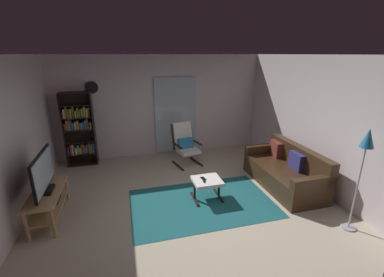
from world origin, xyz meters
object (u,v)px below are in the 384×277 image
object	(u,v)px
tv_stand	(49,200)
floor_lamp_by_sofa	(366,150)
lounge_armchair	(185,143)
bookshelf_near_tv	(79,130)
wall_clock	(92,87)
tv_remote	(204,180)
cell_phone	(203,179)
television	(43,174)
leather_sofa	(286,172)
ottoman	(207,183)

from	to	relation	value
tv_stand	floor_lamp_by_sofa	xyz separation A→B (m)	(4.59, -1.53, 0.99)
lounge_armchair	bookshelf_near_tv	bearing A→B (deg)	166.09
floor_lamp_by_sofa	wall_clock	distance (m)	5.62
tv_remote	wall_clock	xyz separation A→B (m)	(-2.01, 2.57, 1.45)
bookshelf_near_tv	cell_phone	bearing A→B (deg)	-43.82
television	tv_remote	bearing A→B (deg)	-2.82
tv_stand	leather_sofa	size ratio (longest dim) A/B	0.64
leather_sofa	tv_remote	distance (m)	1.81
ottoman	wall_clock	bearing A→B (deg)	129.36
television	lounge_armchair	bearing A→B (deg)	31.18
bookshelf_near_tv	tv_stand	bearing A→B (deg)	-96.45
leather_sofa	floor_lamp_by_sofa	world-z (taller)	floor_lamp_by_sofa
leather_sofa	lounge_armchair	xyz separation A→B (m)	(-1.73, 1.65, 0.23)
lounge_armchair	wall_clock	bearing A→B (deg)	158.90
leather_sofa	ottoman	bearing A→B (deg)	-177.39
leather_sofa	ottoman	world-z (taller)	leather_sofa
cell_phone	lounge_armchair	bearing A→B (deg)	78.44
tv_stand	ottoman	bearing A→B (deg)	-2.43
ottoman	leather_sofa	bearing A→B (deg)	2.61
tv_remote	cell_phone	size ratio (longest dim) A/B	1.03
ottoman	floor_lamp_by_sofa	world-z (taller)	floor_lamp_by_sofa
television	ottoman	world-z (taller)	television
lounge_armchair	cell_phone	bearing A→B (deg)	-92.17
leather_sofa	wall_clock	distance (m)	4.79
television	leather_sofa	xyz separation A→B (m)	(4.44, -0.02, -0.51)
tv_stand	leather_sofa	distance (m)	4.44
tv_remote	floor_lamp_by_sofa	xyz separation A→B (m)	(1.96, -1.38, 0.91)
bookshelf_near_tv	lounge_armchair	distance (m)	2.56
bookshelf_near_tv	wall_clock	distance (m)	1.05
tv_stand	tv_remote	bearing A→B (deg)	-3.27
bookshelf_near_tv	tv_remote	size ratio (longest dim) A/B	12.38
tv_stand	lounge_armchair	bearing A→B (deg)	30.84
lounge_armchair	ottoman	distance (m)	1.74
television	ottoman	distance (m)	2.75
tv_remote	floor_lamp_by_sofa	world-z (taller)	floor_lamp_by_sofa
floor_lamp_by_sofa	bookshelf_near_tv	bearing A→B (deg)	139.12
television	lounge_armchair	size ratio (longest dim) A/B	1.01
lounge_armchair	television	bearing A→B (deg)	-148.82
lounge_armchair	tv_remote	size ratio (longest dim) A/B	7.10
leather_sofa	wall_clock	world-z (taller)	wall_clock
leather_sofa	wall_clock	xyz separation A→B (m)	(-3.81, 2.46, 1.55)
bookshelf_near_tv	cell_phone	xyz separation A→B (m)	(2.39, -2.30, -0.49)
leather_sofa	cell_phone	xyz separation A→B (m)	(-1.79, -0.03, 0.10)
bookshelf_near_tv	ottoman	distance (m)	3.44
tv_stand	tv_remote	xyz separation A→B (m)	(2.63, -0.15, 0.08)
ottoman	tv_remote	world-z (taller)	tv_remote
tv_stand	television	size ratio (longest dim) A/B	1.16
bookshelf_near_tv	cell_phone	distance (m)	3.35
leather_sofa	cell_phone	size ratio (longest dim) A/B	13.24
floor_lamp_by_sofa	tv_stand	bearing A→B (deg)	161.56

